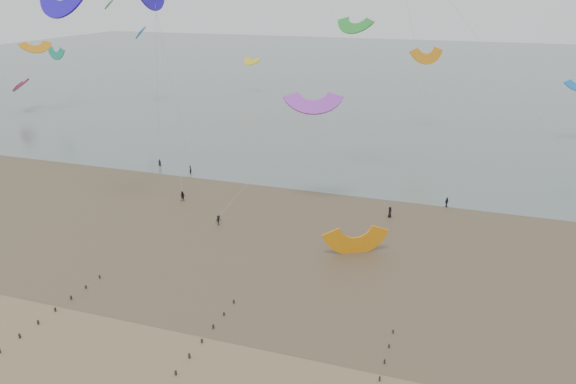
% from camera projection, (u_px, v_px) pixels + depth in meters
% --- Properties ---
extents(ground, '(500.00, 500.00, 0.00)m').
position_uv_depth(ground, '(145.00, 359.00, 54.11)').
color(ground, brown).
rests_on(ground, ground).
extents(sea_and_shore, '(500.00, 665.00, 0.03)m').
position_uv_depth(sea_and_shore, '(245.00, 221.00, 85.89)').
color(sea_and_shore, '#475654').
rests_on(sea_and_shore, ground).
extents(kitesurfer_lead, '(0.76, 0.73, 1.76)m').
position_uv_depth(kitesurfer_lead, '(190.00, 170.00, 106.51)').
color(kitesurfer_lead, black).
rests_on(kitesurfer_lead, ground).
extents(kitesurfers, '(100.67, 23.13, 1.73)m').
position_uv_depth(kitesurfers, '(405.00, 210.00, 87.61)').
color(kitesurfers, black).
rests_on(kitesurfers, ground).
extents(grounded_kite, '(9.51, 8.89, 4.17)m').
position_uv_depth(grounded_kite, '(355.00, 253.00, 75.55)').
color(grounded_kite, orange).
rests_on(grounded_kite, ground).
extents(kites_airborne, '(232.92, 130.33, 43.04)m').
position_uv_depth(kites_airborne, '(303.00, 45.00, 129.33)').
color(kites_airborne, purple).
rests_on(kites_airborne, ground).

